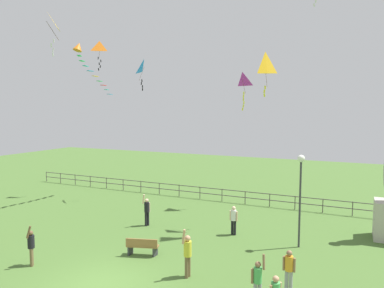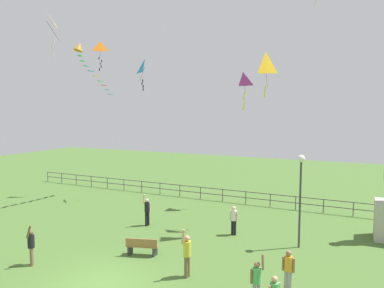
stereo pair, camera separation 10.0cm
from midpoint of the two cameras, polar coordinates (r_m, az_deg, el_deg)
name	(u,v)px [view 1 (the left image)]	position (r m, az deg, el deg)	size (l,w,h in m)	color
ground_plane	(102,285)	(15.18, -14.60, -21.18)	(80.00, 80.00, 0.00)	#476B2D
lamppost	(301,181)	(18.07, 17.02, -5.73)	(0.36, 0.36, 4.63)	#38383D
park_bench	(142,246)	(17.25, -8.23, -16.05)	(1.55, 0.83, 0.85)	olive
person_0	(234,218)	(19.72, 6.61, -11.89)	(0.48, 0.29, 1.59)	black
person_2	(188,253)	(14.90, -0.92, -17.18)	(0.33, 0.53, 2.05)	brown
person_4	(289,268)	(14.35, 15.23, -18.79)	(0.48, 0.29, 1.59)	#99999E
person_5	(31,245)	(17.43, -24.77, -14.64)	(0.38, 0.47, 1.85)	brown
person_6	(147,210)	(21.22, -7.47, -10.52)	(0.37, 0.49, 1.91)	black
person_7	(258,279)	(13.29, 10.37, -20.74)	(0.49, 0.29, 1.82)	#99999E
kite_0	(242,81)	(24.65, 8.05, 10.04)	(0.93, 0.77, 2.59)	#B22DB2
kite_1	(47,23)	(19.51, -22.62, 17.70)	(1.01, 1.08, 2.15)	yellow
kite_3	(265,66)	(21.35, 11.62, 12.33)	(1.03, 1.14, 2.55)	yellow
kite_4	(144,67)	(27.53, -7.85, 12.22)	(1.17, 1.05, 2.37)	#198CD1
kite_5	(100,48)	(30.10, -14.83, 14.74)	(1.07, 0.93, 2.31)	orange
streamer_kite	(81,51)	(25.90, -17.65, 14.10)	(1.42, 5.10, 3.33)	orange
waterfront_railing	(220,193)	(26.75, 4.39, -7.89)	(36.03, 0.06, 0.95)	#4C4742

